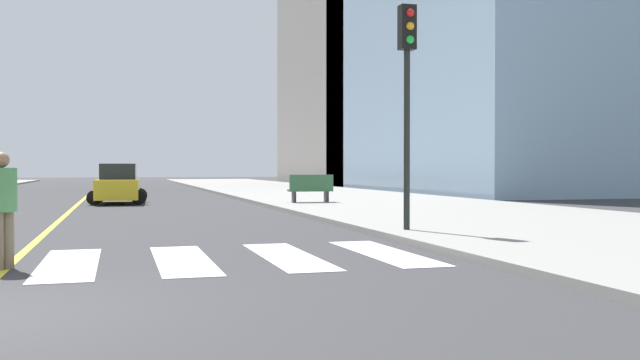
{
  "coord_description": "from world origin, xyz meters",
  "views": [
    {
      "loc": [
        1.68,
        -7.98,
        1.55
      ],
      "look_at": [
        12.58,
        30.22,
        0.86
      ],
      "focal_mm": 39.67,
      "sensor_mm": 36.0,
      "label": 1
    }
  ],
  "objects_px": {
    "park_bench": "(311,189)",
    "traffic_light_near_corner": "(407,73)",
    "pedestrian_crossing": "(2,205)",
    "car_yellow_third": "(118,185)",
    "car_red_nearest": "(117,178)"
  },
  "relations": [
    {
      "from": "car_yellow_third",
      "to": "park_bench",
      "type": "height_order",
      "value": "car_yellow_third"
    },
    {
      "from": "car_yellow_third",
      "to": "traffic_light_near_corner",
      "type": "height_order",
      "value": "traffic_light_near_corner"
    },
    {
      "from": "car_yellow_third",
      "to": "park_bench",
      "type": "bearing_deg",
      "value": 154.34
    },
    {
      "from": "pedestrian_crossing",
      "to": "car_red_nearest",
      "type": "bearing_deg",
      "value": 40.71
    },
    {
      "from": "car_yellow_third",
      "to": "car_red_nearest",
      "type": "bearing_deg",
      "value": -86.89
    },
    {
      "from": "car_yellow_third",
      "to": "traffic_light_near_corner",
      "type": "relative_size",
      "value": 0.78
    },
    {
      "from": "traffic_light_near_corner",
      "to": "park_bench",
      "type": "height_order",
      "value": "traffic_light_near_corner"
    },
    {
      "from": "car_red_nearest",
      "to": "car_yellow_third",
      "type": "relative_size",
      "value": 0.99
    },
    {
      "from": "car_red_nearest",
      "to": "pedestrian_crossing",
      "type": "relative_size",
      "value": 2.18
    },
    {
      "from": "car_yellow_third",
      "to": "pedestrian_crossing",
      "type": "height_order",
      "value": "pedestrian_crossing"
    },
    {
      "from": "traffic_light_near_corner",
      "to": "car_red_nearest",
      "type": "bearing_deg",
      "value": -80.27
    },
    {
      "from": "car_red_nearest",
      "to": "car_yellow_third",
      "type": "xyz_separation_m",
      "value": [
        0.13,
        -20.58,
        0.0
      ]
    },
    {
      "from": "car_red_nearest",
      "to": "park_bench",
      "type": "relative_size",
      "value": 2.14
    },
    {
      "from": "park_bench",
      "to": "pedestrian_crossing",
      "type": "bearing_deg",
      "value": 152.82
    },
    {
      "from": "park_bench",
      "to": "traffic_light_near_corner",
      "type": "bearing_deg",
      "value": 177.28
    }
  ]
}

